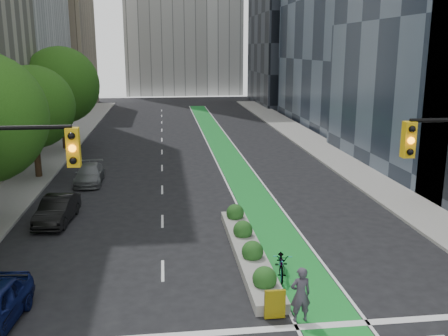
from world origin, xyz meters
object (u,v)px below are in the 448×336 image
object	(u,v)px
median_planter	(248,248)
cyclist	(300,295)
parked_car_left_mid	(57,210)
bicycle	(282,263)
parked_car_left_far	(89,174)

from	to	relation	value
median_planter	cyclist	distance (m)	5.54
parked_car_left_mid	bicycle	bearing A→B (deg)	-31.69
cyclist	median_planter	bearing A→B (deg)	-85.62
median_planter	parked_car_left_far	size ratio (longest dim) A/B	2.40
cyclist	parked_car_left_far	size ratio (longest dim) A/B	0.45
bicycle	parked_car_left_far	xyz separation A→B (m)	(-9.50, 15.31, 0.07)
median_planter	cyclist	bearing A→B (deg)	-81.65
bicycle	parked_car_left_mid	distance (m)	12.60
median_planter	bicycle	xyz separation A→B (m)	(0.99, -2.07, 0.17)
bicycle	parked_car_left_far	distance (m)	18.02
parked_car_left_mid	median_planter	bearing A→B (deg)	-25.95
bicycle	cyclist	bearing A→B (deg)	-82.05
median_planter	parked_car_left_mid	distance (m)	10.62
median_planter	bicycle	distance (m)	2.30
cyclist	parked_car_left_far	distance (m)	20.88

